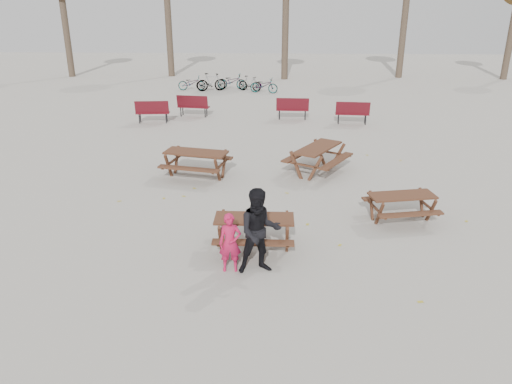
{
  "coord_description": "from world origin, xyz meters",
  "views": [
    {
      "loc": [
        0.45,
        -10.25,
        5.51
      ],
      "look_at": [
        0.0,
        1.0,
        1.0
      ],
      "focal_mm": 35.0,
      "sensor_mm": 36.0,
      "label": 1
    }
  ],
  "objects_px": {
    "soda_bottle": "(246,218)",
    "picnic_table_far": "(318,160)",
    "child": "(230,243)",
    "main_picnic_table": "(254,225)",
    "picnic_table_east": "(401,208)",
    "food_tray": "(263,219)",
    "adult": "(260,231)",
    "picnic_table_north": "(196,164)"
  },
  "relations": [
    {
      "from": "picnic_table_north",
      "to": "picnic_table_far",
      "type": "bearing_deg",
      "value": 21.43
    },
    {
      "from": "food_tray",
      "to": "child",
      "type": "xyz_separation_m",
      "value": [
        -0.66,
        -0.91,
        -0.14
      ]
    },
    {
      "from": "picnic_table_east",
      "to": "picnic_table_far",
      "type": "bearing_deg",
      "value": 105.86
    },
    {
      "from": "picnic_table_east",
      "to": "picnic_table_north",
      "type": "height_order",
      "value": "picnic_table_north"
    },
    {
      "from": "child",
      "to": "picnic_table_far",
      "type": "xyz_separation_m",
      "value": [
        2.3,
        6.36,
        -0.21
      ]
    },
    {
      "from": "adult",
      "to": "picnic_table_north",
      "type": "xyz_separation_m",
      "value": [
        -2.21,
        5.76,
        -0.51
      ]
    },
    {
      "from": "soda_bottle",
      "to": "picnic_table_east",
      "type": "xyz_separation_m",
      "value": [
        3.89,
        1.87,
        -0.49
      ]
    },
    {
      "from": "picnic_table_north",
      "to": "picnic_table_east",
      "type": "bearing_deg",
      "value": -15.41
    },
    {
      "from": "main_picnic_table",
      "to": "adult",
      "type": "distance_m",
      "value": 1.09
    },
    {
      "from": "soda_bottle",
      "to": "picnic_table_far",
      "type": "bearing_deg",
      "value": 70.03
    },
    {
      "from": "soda_bottle",
      "to": "picnic_table_far",
      "type": "height_order",
      "value": "soda_bottle"
    },
    {
      "from": "main_picnic_table",
      "to": "food_tray",
      "type": "distance_m",
      "value": 0.3
    },
    {
      "from": "adult",
      "to": "picnic_table_north",
      "type": "height_order",
      "value": "adult"
    },
    {
      "from": "food_tray",
      "to": "adult",
      "type": "height_order",
      "value": "adult"
    },
    {
      "from": "soda_bottle",
      "to": "picnic_table_east",
      "type": "bearing_deg",
      "value": 25.69
    },
    {
      "from": "child",
      "to": "picnic_table_north",
      "type": "bearing_deg",
      "value": 99.96
    },
    {
      "from": "main_picnic_table",
      "to": "picnic_table_east",
      "type": "relative_size",
      "value": 1.08
    },
    {
      "from": "main_picnic_table",
      "to": "child",
      "type": "distance_m",
      "value": 1.11
    },
    {
      "from": "main_picnic_table",
      "to": "soda_bottle",
      "type": "distance_m",
      "value": 0.37
    },
    {
      "from": "child",
      "to": "picnic_table_far",
      "type": "distance_m",
      "value": 6.77
    },
    {
      "from": "main_picnic_table",
      "to": "picnic_table_far",
      "type": "height_order",
      "value": "picnic_table_far"
    },
    {
      "from": "adult",
      "to": "picnic_table_east",
      "type": "relative_size",
      "value": 1.12
    },
    {
      "from": "main_picnic_table",
      "to": "adult",
      "type": "xyz_separation_m",
      "value": [
        0.16,
        -1.02,
        0.35
      ]
    },
    {
      "from": "soda_bottle",
      "to": "adult",
      "type": "distance_m",
      "value": 0.89
    },
    {
      "from": "main_picnic_table",
      "to": "adult",
      "type": "bearing_deg",
      "value": -81.36
    },
    {
      "from": "adult",
      "to": "picnic_table_far",
      "type": "xyz_separation_m",
      "value": [
        1.69,
        6.37,
        -0.5
      ]
    },
    {
      "from": "adult",
      "to": "picnic_table_north",
      "type": "bearing_deg",
      "value": 98.37
    },
    {
      "from": "picnic_table_far",
      "to": "adult",
      "type": "bearing_deg",
      "value": -163.98
    },
    {
      "from": "child",
      "to": "picnic_table_east",
      "type": "relative_size",
      "value": 0.78
    },
    {
      "from": "soda_bottle",
      "to": "child",
      "type": "relative_size",
      "value": 0.13
    },
    {
      "from": "main_picnic_table",
      "to": "picnic_table_north",
      "type": "bearing_deg",
      "value": 113.42
    },
    {
      "from": "picnic_table_east",
      "to": "soda_bottle",
      "type": "bearing_deg",
      "value": -165.5
    },
    {
      "from": "food_tray",
      "to": "soda_bottle",
      "type": "relative_size",
      "value": 1.06
    },
    {
      "from": "adult",
      "to": "picnic_table_north",
      "type": "relative_size",
      "value": 0.95
    },
    {
      "from": "main_picnic_table",
      "to": "adult",
      "type": "height_order",
      "value": "adult"
    },
    {
      "from": "food_tray",
      "to": "adult",
      "type": "relative_size",
      "value": 0.1
    },
    {
      "from": "main_picnic_table",
      "to": "food_tray",
      "type": "bearing_deg",
      "value": -26.78
    },
    {
      "from": "soda_bottle",
      "to": "main_picnic_table",
      "type": "bearing_deg",
      "value": 48.7
    },
    {
      "from": "food_tray",
      "to": "picnic_table_north",
      "type": "height_order",
      "value": "picnic_table_north"
    },
    {
      "from": "adult",
      "to": "picnic_table_east",
      "type": "bearing_deg",
      "value": 24.52
    },
    {
      "from": "picnic_table_east",
      "to": "child",
      "type": "bearing_deg",
      "value": -158.49
    },
    {
      "from": "picnic_table_east",
      "to": "picnic_table_north",
      "type": "relative_size",
      "value": 0.85
    }
  ]
}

